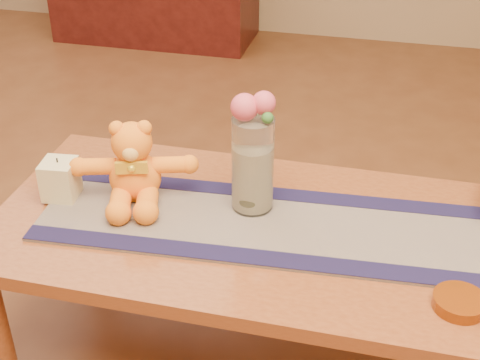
% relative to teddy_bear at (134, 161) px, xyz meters
% --- Properties ---
extents(floor, '(5.50, 5.50, 0.00)m').
position_rel_teddy_bear_xyz_m(floor, '(0.35, -0.05, -0.57)').
color(floor, '#572E18').
rests_on(floor, ground).
extents(coffee_table_top, '(1.40, 0.70, 0.04)m').
position_rel_teddy_bear_xyz_m(coffee_table_top, '(0.35, -0.05, -0.14)').
color(coffee_table_top, brown).
rests_on(coffee_table_top, floor).
extents(table_leg_bl, '(0.07, 0.07, 0.41)m').
position_rel_teddy_bear_xyz_m(table_leg_bl, '(-0.29, 0.24, -0.36)').
color(table_leg_bl, brown).
rests_on(table_leg_bl, floor).
extents(persian_runner, '(1.22, 0.43, 0.01)m').
position_rel_teddy_bear_xyz_m(persian_runner, '(0.38, -0.04, -0.11)').
color(persian_runner, '#16173F').
rests_on(persian_runner, coffee_table_top).
extents(runner_border_near, '(1.20, 0.14, 0.00)m').
position_rel_teddy_bear_xyz_m(runner_border_near, '(0.39, -0.19, -0.11)').
color(runner_border_near, '#151236').
rests_on(runner_border_near, persian_runner).
extents(runner_border_far, '(1.20, 0.14, 0.00)m').
position_rel_teddy_bear_xyz_m(runner_border_far, '(0.37, 0.10, -0.11)').
color(runner_border_far, '#151236').
rests_on(runner_border_far, persian_runner).
extents(teddy_bear, '(0.38, 0.34, 0.22)m').
position_rel_teddy_bear_xyz_m(teddy_bear, '(0.00, 0.00, 0.00)').
color(teddy_bear, orange).
rests_on(teddy_bear, persian_runner).
extents(pillar_candle, '(0.10, 0.10, 0.11)m').
position_rel_teddy_bear_xyz_m(pillar_candle, '(-0.20, -0.05, -0.05)').
color(pillar_candle, beige).
rests_on(pillar_candle, persian_runner).
extents(candle_wick, '(0.00, 0.00, 0.01)m').
position_rel_teddy_bear_xyz_m(candle_wick, '(-0.20, -0.05, 0.00)').
color(candle_wick, black).
rests_on(candle_wick, pillar_candle).
extents(glass_vase, '(0.11, 0.11, 0.26)m').
position_rel_teddy_bear_xyz_m(glass_vase, '(0.32, 0.03, 0.02)').
color(glass_vase, silver).
rests_on(glass_vase, persian_runner).
extents(potpourri_fill, '(0.09, 0.09, 0.18)m').
position_rel_teddy_bear_xyz_m(potpourri_fill, '(0.32, 0.03, -0.02)').
color(potpourri_fill, beige).
rests_on(potpourri_fill, glass_vase).
extents(rose_left, '(0.07, 0.07, 0.07)m').
position_rel_teddy_bear_xyz_m(rose_left, '(0.30, 0.02, 0.19)').
color(rose_left, '#CF4963').
rests_on(rose_left, glass_vase).
extents(rose_right, '(0.06, 0.06, 0.06)m').
position_rel_teddy_bear_xyz_m(rose_right, '(0.35, 0.03, 0.20)').
color(rose_right, '#CF4963').
rests_on(rose_right, glass_vase).
extents(blue_flower_back, '(0.04, 0.04, 0.04)m').
position_rel_teddy_bear_xyz_m(blue_flower_back, '(0.33, 0.06, 0.18)').
color(blue_flower_back, '#5655B8').
rests_on(blue_flower_back, glass_vase).
extents(blue_flower_side, '(0.04, 0.04, 0.04)m').
position_rel_teddy_bear_xyz_m(blue_flower_side, '(0.29, 0.05, 0.17)').
color(blue_flower_side, '#5655B8').
rests_on(blue_flower_side, glass_vase).
extents(leaf_sprig, '(0.03, 0.03, 0.03)m').
position_rel_teddy_bear_xyz_m(leaf_sprig, '(0.36, 0.01, 0.17)').
color(leaf_sprig, '#33662D').
rests_on(leaf_sprig, glass_vase).
extents(bronze_ball, '(0.08, 0.08, 0.07)m').
position_rel_teddy_bear_xyz_m(bronze_ball, '(0.32, 0.01, -0.07)').
color(bronze_ball, '#463F17').
rests_on(bronze_ball, persian_runner).
extents(amber_dish, '(0.13, 0.13, 0.03)m').
position_rel_teddy_bear_xyz_m(amber_dish, '(0.85, -0.25, -0.10)').
color(amber_dish, '#BF5914').
rests_on(amber_dish, coffee_table_top).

